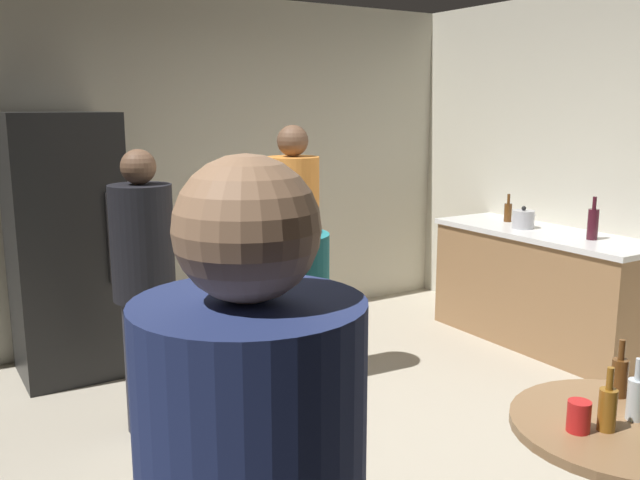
# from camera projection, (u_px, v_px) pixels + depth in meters

# --- Properties ---
(wall_back) EXTENTS (5.32, 0.06, 2.70)m
(wall_back) POSITION_uv_depth(u_px,v_px,m) (175.00, 169.00, 5.41)
(wall_back) COLOR beige
(wall_back) RESTS_ON ground_plane
(refrigerator) EXTENTS (0.70, 0.68, 1.80)m
(refrigerator) POSITION_uv_depth(u_px,v_px,m) (66.00, 246.00, 4.64)
(refrigerator) COLOR black
(refrigerator) RESTS_ON ground_plane
(kitchen_counter) EXTENTS (0.64, 1.78, 0.90)m
(kitchen_counter) POSITION_uv_depth(u_px,v_px,m) (541.00, 288.00, 5.29)
(kitchen_counter) COLOR olive
(kitchen_counter) RESTS_ON ground_plane
(kettle) EXTENTS (0.24, 0.17, 0.18)m
(kettle) POSITION_uv_depth(u_px,v_px,m) (523.00, 219.00, 5.31)
(kettle) COLOR #B2B2B7
(kettle) RESTS_ON kitchen_counter
(wine_bottle_on_counter) EXTENTS (0.08, 0.08, 0.31)m
(wine_bottle_on_counter) POSITION_uv_depth(u_px,v_px,m) (593.00, 223.00, 4.85)
(wine_bottle_on_counter) COLOR #3F141E
(wine_bottle_on_counter) RESTS_ON kitchen_counter
(beer_bottle_on_counter) EXTENTS (0.06, 0.06, 0.23)m
(beer_bottle_on_counter) POSITION_uv_depth(u_px,v_px,m) (508.00, 212.00, 5.61)
(beer_bottle_on_counter) COLOR #593314
(beer_bottle_on_counter) RESTS_ON kitchen_counter
(foreground_table) EXTENTS (0.80, 0.80, 0.73)m
(foreground_table) POSITION_uv_depth(u_px,v_px,m) (623.00, 450.00, 2.44)
(foreground_table) COLOR olive
(foreground_table) RESTS_ON ground_plane
(beer_bottle_amber) EXTENTS (0.06, 0.06, 0.23)m
(beer_bottle_amber) POSITION_uv_depth(u_px,v_px,m) (607.00, 408.00, 2.35)
(beer_bottle_amber) COLOR #8C5919
(beer_bottle_amber) RESTS_ON foreground_table
(beer_bottle_brown) EXTENTS (0.06, 0.06, 0.23)m
(beer_bottle_brown) POSITION_uv_depth(u_px,v_px,m) (619.00, 376.00, 2.63)
(beer_bottle_brown) COLOR #593314
(beer_bottle_brown) RESTS_ON foreground_table
(beer_bottle_clear) EXTENTS (0.06, 0.06, 0.23)m
(beer_bottle_clear) POSITION_uv_depth(u_px,v_px,m) (636.00, 397.00, 2.43)
(beer_bottle_clear) COLOR silver
(beer_bottle_clear) RESTS_ON foreground_table
(plastic_cup_red) EXTENTS (0.08, 0.08, 0.11)m
(plastic_cup_red) POSITION_uv_depth(u_px,v_px,m) (579.00, 416.00, 2.35)
(plastic_cup_red) COLOR red
(plastic_cup_red) RESTS_ON foreground_table
(person_in_black_shirt) EXTENTS (0.34, 0.34, 1.62)m
(person_in_black_shirt) POSITION_uv_depth(u_px,v_px,m) (144.00, 273.00, 3.73)
(person_in_black_shirt) COLOR #2D2D38
(person_in_black_shirt) RESTS_ON ground_plane
(person_in_teal_shirt) EXTENTS (0.38, 0.38, 1.57)m
(person_in_teal_shirt) POSITION_uv_depth(u_px,v_px,m) (284.00, 358.00, 2.55)
(person_in_teal_shirt) COLOR #2D2D38
(person_in_teal_shirt) RESTS_ON ground_plane
(person_in_orange_shirt) EXTENTS (0.34, 0.34, 1.72)m
(person_in_orange_shirt) POSITION_uv_depth(u_px,v_px,m) (293.00, 235.00, 4.45)
(person_in_orange_shirt) COLOR #2D2D38
(person_in_orange_shirt) RESTS_ON ground_plane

